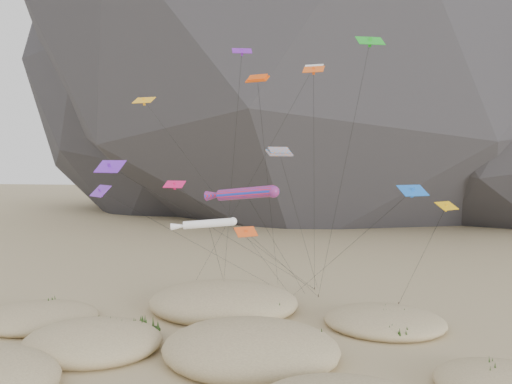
# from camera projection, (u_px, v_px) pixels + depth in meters

# --- Properties ---
(dunes) EXTENTS (49.76, 38.00, 3.75)m
(dunes) POSITION_uv_depth(u_px,v_px,m) (197.00, 348.00, 39.40)
(dunes) COLOR #CCB789
(dunes) RESTS_ON ground
(dune_grass) EXTENTS (42.21, 26.71, 1.54)m
(dune_grass) POSITION_uv_depth(u_px,v_px,m) (223.00, 350.00, 38.65)
(dune_grass) COLOR black
(dune_grass) RESTS_ON ground
(kite_stakes) EXTENTS (23.71, 6.15, 0.30)m
(kite_stakes) POSITION_uv_depth(u_px,v_px,m) (285.00, 295.00, 56.91)
(kite_stakes) COLOR #3F2D1E
(kite_stakes) RESTS_ON ground
(rainbow_tube_kite) EXTENTS (8.84, 14.34, 13.40)m
(rainbow_tube_kite) POSITION_uv_depth(u_px,v_px,m) (243.00, 193.00, 45.32)
(rainbow_tube_kite) COLOR red
(rainbow_tube_kite) RESTS_ON ground
(white_tube_kite) EXTENTS (5.81, 13.61, 10.54)m
(white_tube_kite) POSITION_uv_depth(u_px,v_px,m) (205.00, 224.00, 44.00)
(white_tube_kite) COLOR white
(white_tube_kite) RESTS_ON ground
(orange_parafoil) EXTENTS (2.42, 13.53, 23.92)m
(orange_parafoil) POSITION_uv_depth(u_px,v_px,m) (258.00, 82.00, 48.53)
(orange_parafoil) COLOR #E94A0C
(orange_parafoil) RESTS_ON ground
(multi_parafoil) EXTENTS (4.10, 17.34, 16.77)m
(multi_parafoil) POSITION_uv_depth(u_px,v_px,m) (280.00, 154.00, 44.18)
(multi_parafoil) COLOR orange
(multi_parafoil) RESTS_ON ground
(delta_kites) EXTENTS (31.75, 22.43, 27.27)m
(delta_kites) POSITION_uv_depth(u_px,v_px,m) (255.00, 139.00, 44.53)
(delta_kites) COLOR #189F20
(delta_kites) RESTS_ON ground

